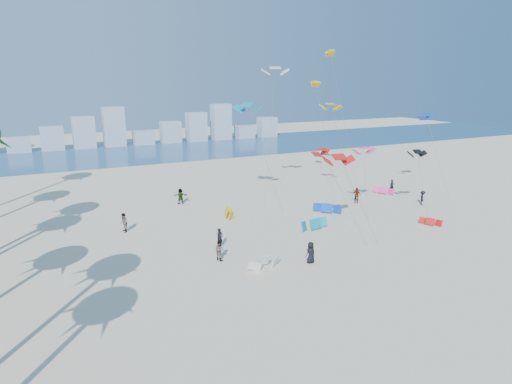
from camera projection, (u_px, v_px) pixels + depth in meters
name	position (u px, v px, depth m)	size (l,w,h in m)	color
ground	(330.00, 330.00, 27.08)	(220.00, 220.00, 0.00)	beige
ocean	(117.00, 153.00, 89.69)	(220.00, 220.00, 0.00)	navy
kitesurfer_near	(220.00, 238.00, 39.95)	(0.64, 0.42, 1.76)	black
kitesurfer_mid	(219.00, 250.00, 37.20)	(0.83, 0.65, 1.71)	gray
kitesurfers_far	(275.00, 206.00, 49.75)	(35.19, 22.60, 1.89)	black
grounded_kites	(320.00, 218.00, 47.06)	(26.94, 15.82, 1.06)	silver
flying_kites	(327.00, 105.00, 51.40)	(26.17, 23.82, 18.49)	red
distant_skyline	(102.00, 132.00, 97.13)	(85.00, 3.00, 8.40)	#9EADBF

